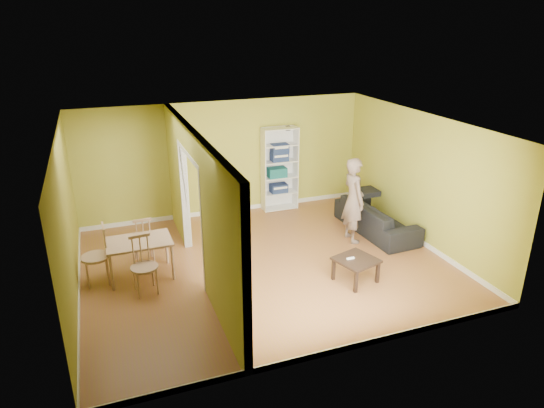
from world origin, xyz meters
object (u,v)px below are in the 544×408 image
(coffee_table, at_px, (356,262))
(dining_table, at_px, (139,245))
(chair_far, at_px, (143,239))
(chair_near, at_px, (144,266))
(sofa, at_px, (377,214))
(bookshelf, at_px, (279,168))
(chair_left, at_px, (95,255))
(person, at_px, (354,193))

(coffee_table, xyz_separation_m, dining_table, (-3.45, 1.46, 0.25))
(chair_far, bearing_deg, coffee_table, 146.35)
(coffee_table, bearing_deg, chair_far, 149.01)
(dining_table, bearing_deg, chair_near, -88.75)
(sofa, bearing_deg, bookshelf, 33.08)
(chair_left, relative_size, chair_near, 1.07)
(sofa, distance_m, bookshelf, 2.55)
(person, xyz_separation_m, coffee_table, (-0.75, -1.50, -0.66))
(chair_near, relative_size, chair_far, 1.06)
(person, distance_m, bookshelf, 2.33)
(chair_far, bearing_deg, dining_table, 75.68)
(person, xyz_separation_m, chair_near, (-4.19, -0.63, -0.53))
(sofa, height_order, chair_near, chair_near)
(person, relative_size, coffee_table, 3.20)
(bookshelf, xyz_separation_m, chair_left, (-4.18, -2.23, -0.45))
(sofa, bearing_deg, chair_far, 83.73)
(person, height_order, chair_far, person)
(coffee_table, relative_size, chair_left, 0.61)
(dining_table, relative_size, chair_far, 1.19)
(bookshelf, bearing_deg, chair_near, -140.51)
(coffee_table, height_order, chair_near, chair_near)
(dining_table, bearing_deg, chair_far, 78.34)
(sofa, bearing_deg, chair_near, 96.92)
(person, height_order, chair_left, person)
(coffee_table, bearing_deg, chair_near, 165.65)
(person, xyz_separation_m, bookshelf, (-0.75, 2.21, -0.04))
(coffee_table, bearing_deg, chair_left, 160.49)
(bookshelf, relative_size, dining_table, 1.78)
(dining_table, distance_m, chair_near, 0.59)
(sofa, xyz_separation_m, chair_far, (-4.78, 0.31, 0.06))
(bookshelf, relative_size, coffee_table, 3.06)
(person, bearing_deg, chair_far, 84.68)
(bookshelf, height_order, chair_far, bookshelf)
(sofa, distance_m, person, 0.95)
(sofa, xyz_separation_m, bookshelf, (-1.45, 2.02, 0.57))
(chair_left, bearing_deg, bookshelf, 115.22)
(dining_table, height_order, chair_near, chair_near)
(chair_left, bearing_deg, person, 87.39)
(person, relative_size, chair_left, 1.95)
(coffee_table, distance_m, chair_far, 3.89)
(bookshelf, relative_size, chair_left, 1.87)
(coffee_table, height_order, chair_far, chair_far)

